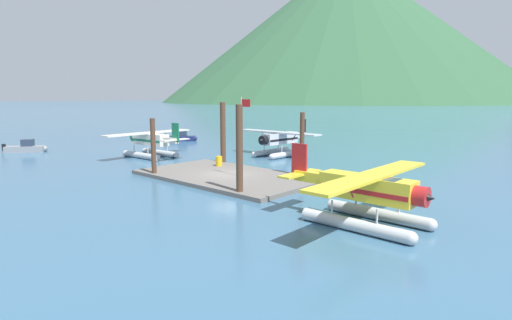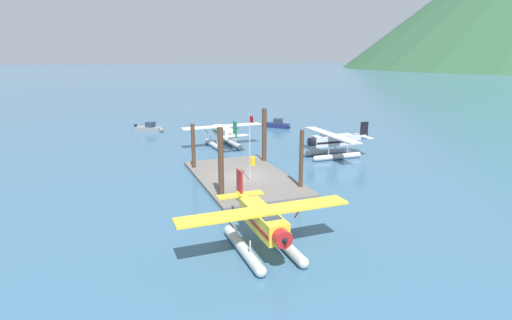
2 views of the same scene
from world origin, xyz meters
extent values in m
plane|color=#38607F|center=(0.00, 0.00, 0.00)|extent=(1200.00, 1200.00, 0.00)
cube|color=#66605B|center=(0.00, 0.00, 0.15)|extent=(14.54, 8.24, 0.30)
cylinder|color=#4C3323|center=(-4.72, -3.60, 2.37)|extent=(0.39, 0.39, 4.74)
cylinder|color=#4C3323|center=(4.94, -3.55, 2.98)|extent=(0.44, 0.44, 5.96)
cylinder|color=#4C3323|center=(-4.69, 4.08, 2.97)|extent=(0.50, 0.50, 5.93)
cylinder|color=#4C3323|center=(4.76, 3.60, 2.63)|extent=(0.36, 0.36, 5.26)
cylinder|color=silver|center=(1.62, 0.09, 3.31)|extent=(0.08, 0.08, 6.02)
cube|color=red|center=(2.07, 0.09, 5.97)|extent=(0.90, 0.03, 0.56)
sphere|color=gold|center=(1.62, 0.09, 6.37)|extent=(0.10, 0.10, 0.10)
cylinder|color=gold|center=(-3.30, 2.24, 0.74)|extent=(0.58, 0.58, 0.88)
torus|color=gold|center=(-3.30, 2.24, 0.74)|extent=(0.62, 0.62, 0.04)
cylinder|color=#B7BABF|center=(-14.07, 1.07, 0.32)|extent=(5.63, 0.96, 0.64)
sphere|color=#B7BABF|center=(-16.87, 0.91, 0.32)|extent=(0.64, 0.64, 0.64)
cylinder|color=#B7BABF|center=(-14.21, 3.57, 0.32)|extent=(5.63, 0.96, 0.64)
sphere|color=#B7BABF|center=(-17.01, 3.41, 0.32)|extent=(0.64, 0.64, 0.64)
cylinder|color=#B7BABF|center=(-15.27, 1.00, 0.99)|extent=(0.10, 0.10, 0.70)
cylinder|color=#B7BABF|center=(-12.87, 1.14, 0.99)|extent=(0.10, 0.10, 0.70)
cylinder|color=#B7BABF|center=(-15.41, 3.50, 0.99)|extent=(0.10, 0.10, 0.70)
cylinder|color=#B7BABF|center=(-13.01, 3.64, 0.99)|extent=(0.10, 0.10, 0.70)
cube|color=silver|center=(-14.14, 2.32, 1.94)|extent=(4.86, 1.51, 1.20)
cube|color=#196B47|center=(-14.14, 2.32, 1.84)|extent=(4.77, 1.53, 0.24)
cube|color=#283347|center=(-15.22, 2.26, 2.27)|extent=(1.16, 1.12, 0.56)
cube|color=silver|center=(-14.44, 2.30, 2.61)|extent=(1.99, 10.46, 0.14)
cylinder|color=#196B47|center=(-14.32, 0.11, 2.27)|extent=(0.12, 0.63, 0.84)
cylinder|color=#196B47|center=(-14.57, 4.50, 2.27)|extent=(0.12, 0.63, 0.84)
cylinder|color=#196B47|center=(-16.84, 2.17, 1.94)|extent=(0.65, 0.99, 0.96)
cone|color=black|center=(-17.29, 2.14, 1.94)|extent=(0.37, 0.38, 0.36)
cube|color=silver|center=(-10.90, 2.51, 2.04)|extent=(2.22, 0.56, 0.56)
cube|color=#196B47|center=(-10.00, 2.56, 2.89)|extent=(1.01, 0.18, 1.90)
cube|color=silver|center=(-10.10, 2.55, 2.14)|extent=(0.98, 3.24, 0.10)
cylinder|color=#B7BABF|center=(-3.21, 12.39, 0.32)|extent=(0.74, 5.61, 0.64)
sphere|color=#B7BABF|center=(-3.26, 9.59, 0.32)|extent=(0.64, 0.64, 0.64)
cylinder|color=#B7BABF|center=(-5.71, 12.44, 0.32)|extent=(0.74, 5.61, 0.64)
sphere|color=#B7BABF|center=(-5.76, 9.64, 0.32)|extent=(0.64, 0.64, 0.64)
cylinder|color=#B7BABF|center=(-3.24, 11.19, 0.99)|extent=(0.10, 0.10, 0.70)
cylinder|color=#B7BABF|center=(-3.19, 13.59, 0.99)|extent=(0.10, 0.10, 0.70)
cylinder|color=#B7BABF|center=(-5.73, 11.24, 0.99)|extent=(0.10, 0.10, 0.70)
cylinder|color=#B7BABF|center=(-5.69, 13.64, 0.99)|extent=(0.10, 0.10, 0.70)
cube|color=silver|center=(-4.46, 12.42, 1.94)|extent=(1.33, 4.82, 1.20)
cube|color=black|center=(-4.46, 12.42, 1.84)|extent=(1.35, 4.73, 0.24)
cube|color=#283347|center=(-4.48, 11.34, 2.27)|extent=(1.07, 1.12, 0.56)
cube|color=silver|center=(-4.47, 12.12, 2.61)|extent=(10.42, 1.59, 0.14)
cylinder|color=black|center=(-2.27, 12.08, 2.27)|extent=(0.62, 0.09, 0.84)
cylinder|color=black|center=(-6.67, 12.16, 2.27)|extent=(0.62, 0.09, 0.84)
cylinder|color=black|center=(-4.51, 9.72, 1.94)|extent=(0.97, 0.62, 0.96)
cone|color=black|center=(-4.52, 9.27, 1.94)|extent=(0.37, 0.36, 0.36)
cube|color=silver|center=(-4.40, 15.67, 2.04)|extent=(0.48, 2.21, 0.56)
cube|color=black|center=(-4.39, 16.57, 2.89)|extent=(0.14, 1.00, 1.90)
cube|color=silver|center=(-4.39, 16.47, 2.14)|extent=(3.21, 0.86, 0.10)
cylinder|color=#B7BABF|center=(13.93, -2.41, 0.32)|extent=(5.60, 0.65, 0.64)
sphere|color=#B7BABF|center=(16.73, -2.41, 0.32)|extent=(0.64, 0.64, 0.64)
cylinder|color=#B7BABF|center=(13.93, -4.91, 0.32)|extent=(5.60, 0.65, 0.64)
sphere|color=#B7BABF|center=(16.73, -4.91, 0.32)|extent=(0.64, 0.64, 0.64)
cylinder|color=#B7BABF|center=(15.13, -2.41, 0.99)|extent=(0.10, 0.10, 0.70)
cylinder|color=#B7BABF|center=(12.73, -2.41, 0.99)|extent=(0.10, 0.10, 0.70)
cylinder|color=#B7BABF|center=(15.13, -4.91, 0.99)|extent=(0.10, 0.10, 0.70)
cylinder|color=#B7BABF|center=(12.73, -4.91, 0.99)|extent=(0.10, 0.10, 0.70)
cube|color=yellow|center=(13.93, -3.66, 1.94)|extent=(4.80, 1.25, 1.20)
cube|color=#B21E1E|center=(13.93, -3.66, 1.84)|extent=(4.71, 1.27, 0.24)
cube|color=#283347|center=(15.01, -3.66, 2.27)|extent=(1.10, 1.06, 0.56)
cube|color=yellow|center=(14.23, -3.66, 2.61)|extent=(1.41, 10.40, 0.14)
cylinder|color=#B21E1E|center=(14.22, -1.46, 2.27)|extent=(0.08, 0.62, 0.84)
cylinder|color=#B21E1E|center=(14.23, -5.86, 2.27)|extent=(0.08, 0.62, 0.84)
cylinder|color=#B21E1E|center=(16.63, -3.66, 1.94)|extent=(0.60, 0.96, 0.96)
cone|color=black|center=(17.08, -3.66, 1.94)|extent=(0.35, 0.36, 0.36)
cube|color=yellow|center=(10.68, -3.66, 2.04)|extent=(2.20, 0.44, 0.56)
cube|color=#B21E1E|center=(9.78, -3.66, 2.89)|extent=(1.00, 0.12, 1.90)
cube|color=yellow|center=(9.88, -3.66, 2.14)|extent=(0.80, 3.20, 0.10)
cube|color=navy|center=(-24.84, 14.48, 0.35)|extent=(4.15, 3.90, 0.70)
sphere|color=navy|center=(-23.26, 15.87, 0.35)|extent=(0.70, 0.70, 0.70)
cube|color=#283347|center=(-24.61, 14.68, 1.10)|extent=(1.63, 1.62, 0.80)
cube|color=black|center=(-26.55, 12.98, 0.60)|extent=(0.48, 0.48, 0.80)
cube|color=gray|center=(-28.62, -5.25, 0.35)|extent=(3.71, 4.26, 0.70)
sphere|color=gray|center=(-27.37, -3.57, 0.35)|extent=(0.70, 0.70, 0.70)
cube|color=#283347|center=(-28.44, -5.01, 1.10)|extent=(1.60, 1.62, 0.80)
cube|color=black|center=(-29.98, -7.08, 0.60)|extent=(0.48, 0.47, 0.80)
camera|label=1|loc=(23.00, -21.99, 6.45)|focal=28.31mm
camera|label=2|loc=(34.24, -11.98, 11.21)|focal=28.26mm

